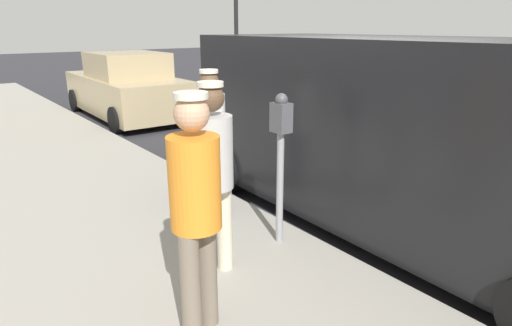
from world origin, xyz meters
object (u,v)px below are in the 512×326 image
object	(u,v)px
pedestrian_in_gray	(213,169)
parked_sedan_behind	(127,88)
pedestrian_in_orange	(196,204)
pedestrian_in_white	(211,133)
parking_meter_near	(281,144)
parked_van	(395,129)

from	to	relation	value
pedestrian_in_gray	parked_sedan_behind	bearing A→B (deg)	-106.73
pedestrian_in_orange	parked_sedan_behind	distance (m)	8.95
pedestrian_in_white	parking_meter_near	bearing A→B (deg)	96.78
parking_meter_near	pedestrian_in_gray	world-z (taller)	pedestrian_in_gray
pedestrian_in_white	parked_van	distance (m)	2.08
parked_van	parked_sedan_behind	distance (m)	8.01
pedestrian_in_white	parked_van	bearing A→B (deg)	141.43
pedestrian_in_gray	pedestrian_in_white	xyz separation A→B (m)	(-0.71, -1.16, -0.02)
pedestrian_in_orange	parked_van	size ratio (longest dim) A/B	0.33
parking_meter_near	parked_sedan_behind	size ratio (longest dim) A/B	0.34
parked_van	pedestrian_in_orange	bearing A→B (deg)	9.30
parked_van	pedestrian_in_white	bearing A→B (deg)	-38.57
parking_meter_near	parked_sedan_behind	distance (m)	7.93
parking_meter_near	pedestrian_in_orange	world-z (taller)	pedestrian_in_orange
pedestrian_in_orange	parked_van	xyz separation A→B (m)	(-2.85, -0.47, 0.01)
pedestrian_in_white	parked_sedan_behind	size ratio (longest dim) A/B	0.37
pedestrian_in_orange	pedestrian_in_white	size ratio (longest dim) A/B	1.04
pedestrian_in_white	pedestrian_in_orange	bearing A→B (deg)	55.34
pedestrian_in_gray	pedestrian_in_orange	distance (m)	0.79
pedestrian_in_gray	parked_van	bearing A→B (deg)	176.76
pedestrian_in_orange	parked_sedan_behind	world-z (taller)	pedestrian_in_orange
pedestrian_in_gray	pedestrian_in_white	world-z (taller)	pedestrian_in_gray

